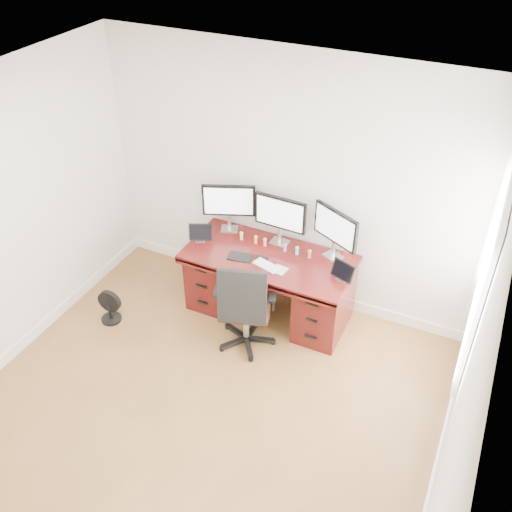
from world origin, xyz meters
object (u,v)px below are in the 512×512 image
at_px(desk, 270,282).
at_px(monitor_center, 280,215).
at_px(office_chair, 245,320).
at_px(keyboard, 267,266).
at_px(floor_fan, 109,307).

height_order(desk, monitor_center, monitor_center).
xyz_separation_m(desk, office_chair, (-0.00, -0.57, -0.06)).
relative_size(office_chair, keyboard, 3.81).
xyz_separation_m(monitor_center, keyboard, (0.05, -0.43, -0.33)).
bearing_deg(keyboard, desk, 120.31).
distance_m(office_chair, floor_fan, 1.48).
height_order(monitor_center, keyboard, monitor_center).
relative_size(desk, office_chair, 1.65).
height_order(desk, keyboard, keyboard).
bearing_deg(office_chair, floor_fan, 173.20).
xyz_separation_m(office_chair, monitor_center, (0.00, 0.80, 0.75)).
bearing_deg(office_chair, desk, 72.05).
xyz_separation_m(floor_fan, keyboard, (1.50, 0.65, 0.58)).
bearing_deg(desk, keyboard, -75.99).
bearing_deg(keyboard, monitor_center, 112.66).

